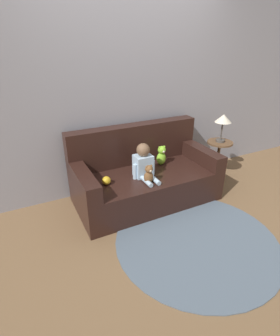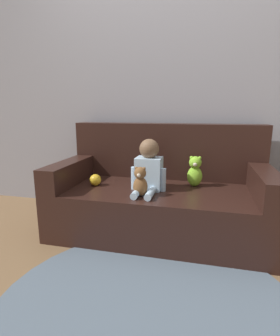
{
  "view_description": "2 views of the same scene",
  "coord_description": "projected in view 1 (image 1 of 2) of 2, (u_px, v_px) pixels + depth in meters",
  "views": [
    {
      "loc": [
        -1.31,
        -2.45,
        1.79
      ],
      "look_at": [
        -0.11,
        -0.05,
        0.48
      ],
      "focal_mm": 28.0,
      "sensor_mm": 36.0,
      "label": 1
    },
    {
      "loc": [
        0.32,
        -2.0,
        0.99
      ],
      "look_at": [
        -0.16,
        -0.02,
        0.54
      ],
      "focal_mm": 28.0,
      "sensor_mm": 36.0,
      "label": 2
    }
  ],
  "objects": [
    {
      "name": "teddy_bear_brown",
      "position": [
        149.0,
        174.0,
        2.83
      ],
      "size": [
        0.11,
        0.1,
        0.22
      ],
      "color": "brown",
      "rests_on": "couch"
    },
    {
      "name": "wall_back",
      "position": [
        127.0,
        86.0,
        3.12
      ],
      "size": [
        8.0,
        0.05,
        2.6
      ],
      "color": "#93939E",
      "rests_on": "ground_plane"
    },
    {
      "name": "ground_plane",
      "position": [
        146.0,
        199.0,
        3.28
      ],
      "size": [
        12.0,
        12.0,
        0.0
      ],
      "primitive_type": "plane",
      "color": "brown"
    },
    {
      "name": "person_baby",
      "position": [
        144.0,
        163.0,
        2.95
      ],
      "size": [
        0.27,
        0.37,
        0.4
      ],
      "color": "silver",
      "rests_on": "couch"
    },
    {
      "name": "couch",
      "position": [
        144.0,
        176.0,
        3.21
      ],
      "size": [
        1.69,
        0.85,
        0.87
      ],
      "color": "black",
      "rests_on": "ground_plane"
    },
    {
      "name": "floor_rug",
      "position": [
        196.0,
        240.0,
        2.6
      ],
      "size": [
        1.6,
        1.6,
        0.01
      ],
      "color": "slate",
      "rests_on": "ground_plane"
    },
    {
      "name": "toy_ball",
      "position": [
        106.0,
        181.0,
        2.82
      ],
      "size": [
        0.09,
        0.09,
        0.09
      ],
      "color": "gold",
      "rests_on": "couch"
    },
    {
      "name": "side_table",
      "position": [
        222.0,
        131.0,
        3.52
      ],
      "size": [
        0.35,
        0.35,
        0.92
      ],
      "color": "brown",
      "rests_on": "ground_plane"
    },
    {
      "name": "plush_toy_side",
      "position": [
        161.0,
        155.0,
        3.25
      ],
      "size": [
        0.12,
        0.11,
        0.25
      ],
      "color": "#8CD133",
      "rests_on": "couch"
    }
  ]
}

